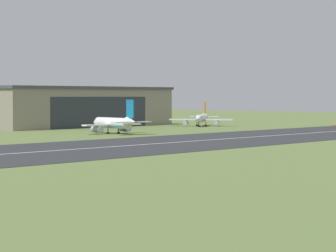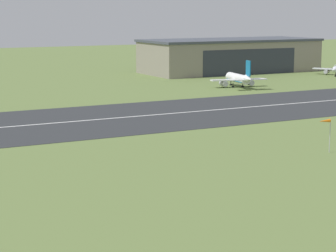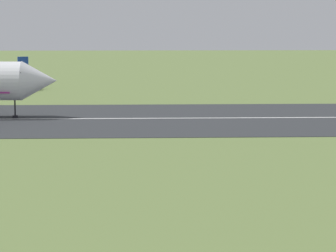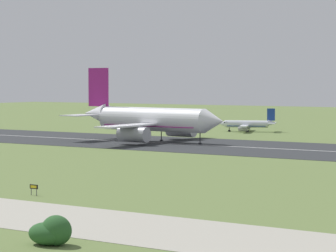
# 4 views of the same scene
# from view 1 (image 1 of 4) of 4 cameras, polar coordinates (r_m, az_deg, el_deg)

# --- Properties ---
(ground_plane) EXTENTS (729.54, 729.54, 0.00)m
(ground_plane) POSITION_cam_1_polar(r_m,az_deg,el_deg) (93.83, 9.88, -4.06)
(ground_plane) COLOR olive
(hangar_building) EXTENTS (71.50, 28.98, 13.20)m
(hangar_building) POSITION_cam_1_polar(r_m,az_deg,el_deg) (265.60, -6.97, 1.40)
(hangar_building) COLOR gray
(hangar_building) RESTS_ON ground_plane
(airplane_parked_west) EXTENTS (19.93, 19.75, 8.13)m
(airplane_parked_west) POSITION_cam_1_polar(r_m,az_deg,el_deg) (265.99, 2.42, 0.54)
(airplane_parked_west) COLOR silver
(airplane_parked_west) RESTS_ON ground_plane
(airplane_parked_centre) EXTENTS (18.09, 19.85, 9.17)m
(airplane_parked_centre) POSITION_cam_1_polar(r_m,az_deg,el_deg) (212.85, -3.93, 0.20)
(airplane_parked_centre) COLOR white
(airplane_parked_centre) RESTS_ON ground_plane
(windsock_pole) EXTENTS (2.53, 0.73, 5.95)m
(windsock_pole) POSITION_cam_1_polar(r_m,az_deg,el_deg) (124.58, 11.99, -0.09)
(windsock_pole) COLOR #B7B7BC
(windsock_pole) RESTS_ON ground_plane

